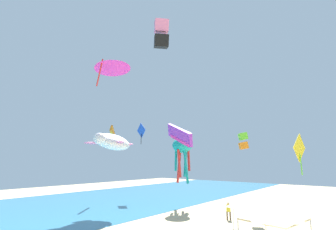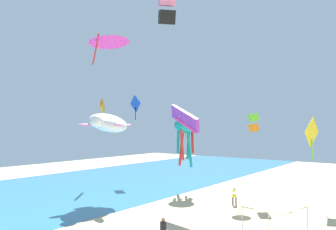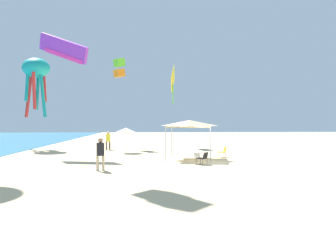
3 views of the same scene
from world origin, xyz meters
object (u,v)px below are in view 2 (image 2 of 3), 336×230
object	(u,v)px
canopy_tent	(275,204)
person_near_umbrella	(163,229)
kite_turtle_white	(108,123)
kite_parafoil_purple	(185,118)
person_kite_handler	(234,195)
kite_box_pink	(167,8)
kite_delta_magenta	(109,39)
kite_diamond_yellow	(312,134)
beach_umbrella	(240,192)
kite_box_lime	(253,123)
kite_parafoil_orange	(102,107)
kite_diamond_blue	(135,104)
kite_octopus_teal	(185,128)

from	to	relation	value
canopy_tent	person_near_umbrella	xyz separation A→B (m)	(-5.55, 5.78, -1.52)
kite_turtle_white	kite_parafoil_purple	bearing A→B (deg)	80.23
person_kite_handler	kite_box_pink	distance (m)	19.76
kite_delta_magenta	kite_diamond_yellow	xyz separation A→B (m)	(13.55, -15.74, -9.49)
beach_umbrella	kite_parafoil_purple	distance (m)	8.81
kite_box_pink	kite_box_lime	bearing A→B (deg)	28.81
canopy_tent	kite_turtle_white	world-z (taller)	kite_turtle_white
canopy_tent	kite_box_lime	distance (m)	14.37
kite_box_pink	kite_turtle_white	bearing A→B (deg)	119.46
person_kite_handler	kite_parafoil_orange	bearing A→B (deg)	153.84
person_kite_handler	kite_diamond_yellow	world-z (taller)	kite_diamond_yellow
kite_parafoil_purple	kite_diamond_yellow	world-z (taller)	kite_parafoil_purple
kite_turtle_white	kite_parafoil_purple	size ratio (longest dim) A/B	1.44
person_near_umbrella	kite_box_lime	world-z (taller)	kite_box_lime
kite_box_lime	kite_turtle_white	bearing A→B (deg)	-89.35
canopy_tent	person_kite_handler	size ratio (longest dim) A/B	2.25
beach_umbrella	kite_turtle_white	world-z (taller)	kite_turtle_white
canopy_tent	kite_box_lime	bearing A→B (deg)	28.89
canopy_tent	beach_umbrella	size ratio (longest dim) A/B	1.73
person_kite_handler	kite_parafoil_orange	world-z (taller)	kite_parafoil_orange
person_kite_handler	beach_umbrella	bearing A→B (deg)	-82.11
person_near_umbrella	kite_diamond_blue	world-z (taller)	kite_diamond_blue
kite_diamond_yellow	kite_delta_magenta	bearing A→B (deg)	-33.66
person_near_umbrella	kite_octopus_teal	world-z (taller)	kite_octopus_teal
kite_diamond_blue	kite_box_lime	distance (m)	19.84
person_near_umbrella	canopy_tent	bearing A→B (deg)	-161.42
kite_diamond_blue	kite_box_lime	size ratio (longest dim) A/B	1.84
kite_delta_magenta	kite_box_lime	distance (m)	18.07
kite_octopus_teal	kite_diamond_yellow	distance (m)	14.60
beach_umbrella	kite_octopus_teal	size ratio (longest dim) A/B	0.38
beach_umbrella	canopy_tent	bearing A→B (deg)	-135.53
kite_diamond_blue	kite_parafoil_purple	world-z (taller)	kite_diamond_blue
person_near_umbrella	kite_octopus_teal	size ratio (longest dim) A/B	0.30
person_near_umbrella	kite_parafoil_orange	bearing A→B (deg)	-57.11
kite_parafoil_orange	kite_delta_magenta	distance (m)	15.71
kite_turtle_white	kite_parafoil_purple	world-z (taller)	kite_parafoil_purple
person_near_umbrella	kite_box_lime	xyz separation A→B (m)	(16.98, 0.53, 7.51)
kite_turtle_white	kite_box_lime	bearing A→B (deg)	104.63
kite_box_pink	kite_diamond_blue	distance (m)	22.67
person_near_umbrella	kite_delta_magenta	world-z (taller)	kite_delta_magenta
kite_parafoil_orange	kite_box_lime	bearing A→B (deg)	-123.35
kite_turtle_white	kite_delta_magenta	xyz separation A→B (m)	(-2.96, -3.30, 8.35)
canopy_tent	kite_octopus_teal	xyz separation A→B (m)	(10.46, 14.86, 5.44)
person_near_umbrella	kite_diamond_yellow	bearing A→B (deg)	-132.04
person_near_umbrella	person_kite_handler	world-z (taller)	person_near_umbrella
kite_box_pink	kite_parafoil_purple	world-z (taller)	kite_box_pink
kite_parafoil_orange	kite_turtle_white	xyz separation A→B (m)	(-6.18, -7.99, -2.36)
person_near_umbrella	kite_parafoil_orange	distance (m)	27.32
kite_diamond_blue	kite_parafoil_purple	size ratio (longest dim) A/B	0.84
kite_box_lime	kite_parafoil_purple	size ratio (longest dim) A/B	0.46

